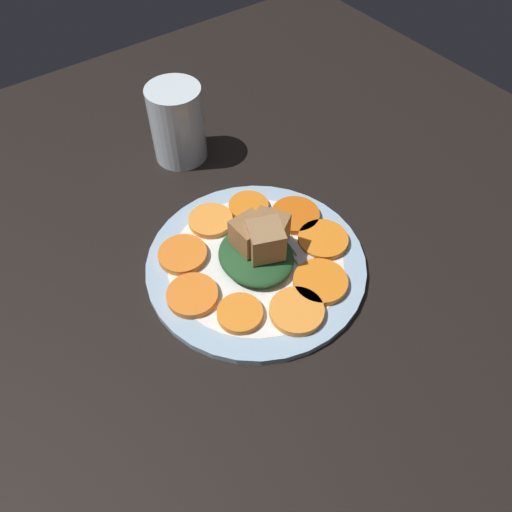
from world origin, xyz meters
TOP-DOWN VIEW (x-y plane):
  - table_slab at (0.00, 0.00)cm, footprint 120.00×120.00cm
  - plate at (0.00, 0.00)cm, footprint 28.26×28.26cm
  - carrot_slice_0 at (-0.41, 9.50)cm, footprint 6.28×6.28cm
  - carrot_slice_1 at (-5.50, 6.35)cm, footprint 5.45×5.45cm
  - carrot_slice_2 at (-9.16, 0.75)cm, footprint 6.53×6.53cm
  - carrot_slice_3 at (-7.58, -4.29)cm, footprint 6.77×6.77cm
  - carrot_slice_4 at (-2.58, -9.04)cm, footprint 6.62×6.62cm
  - carrot_slice_5 at (3.03, -8.89)cm, footprint 6.66×6.66cm
  - carrot_slice_6 at (8.17, -4.68)cm, footprint 5.55×5.55cm
  - carrot_slice_7 at (9.03, 1.05)cm, footprint 6.05×6.05cm
  - carrot_slice_8 at (6.15, 7.20)cm, footprint 6.31×6.31cm
  - center_pile at (0.05, -0.52)cm, footprint 10.28×9.54cm
  - fork at (-0.33, -5.52)cm, footprint 17.97×4.29cm
  - water_glass at (24.92, -3.66)cm, footprint 8.09×8.09cm

SIDE VIEW (x-z plane):
  - table_slab at x=0.00cm, z-range 0.00..2.00cm
  - plate at x=0.00cm, z-range 1.99..3.04cm
  - fork at x=-0.33cm, z-range 3.10..3.50cm
  - carrot_slice_0 at x=-0.41cm, z-range 3.10..3.95cm
  - carrot_slice_1 at x=-5.50cm, z-range 3.10..3.95cm
  - carrot_slice_2 at x=-9.16cm, z-range 3.10..3.95cm
  - carrot_slice_3 at x=-7.58cm, z-range 3.10..3.95cm
  - carrot_slice_4 at x=-2.58cm, z-range 3.10..3.95cm
  - carrot_slice_5 at x=3.03cm, z-range 3.10..3.95cm
  - carrot_slice_6 at x=8.17cm, z-range 3.10..3.95cm
  - carrot_slice_7 at x=9.03cm, z-range 3.10..3.95cm
  - carrot_slice_8 at x=6.15cm, z-range 3.10..3.95cm
  - center_pile at x=0.05cm, z-range 2.58..8.82cm
  - water_glass at x=24.92cm, z-range 2.00..13.74cm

